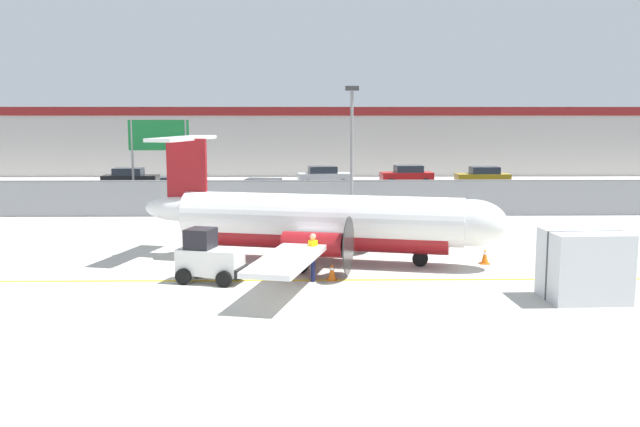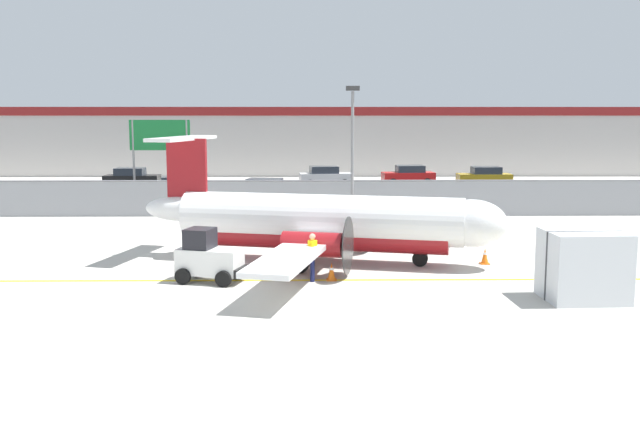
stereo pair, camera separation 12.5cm
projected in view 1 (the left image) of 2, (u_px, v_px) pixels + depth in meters
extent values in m
plane|color=#BCB7AD|center=(287.00, 294.00, 23.22)|extent=(140.00, 140.00, 0.00)
cube|color=yellow|center=(289.00, 280.00, 25.20)|extent=(84.00, 0.20, 0.01)
cube|color=gray|center=(296.00, 199.00, 40.91)|extent=(98.00, 0.04, 2.00)
cylinder|color=slate|center=(296.00, 181.00, 40.76)|extent=(98.00, 0.10, 0.10)
cube|color=#38383A|center=(298.00, 193.00, 52.43)|extent=(98.00, 17.00, 0.12)
cube|color=#BCB7B2|center=(300.00, 140.00, 70.30)|extent=(91.00, 8.00, 6.50)
cube|color=maroon|center=(300.00, 111.00, 65.95)|extent=(91.00, 0.20, 0.80)
cylinder|color=white|center=(320.00, 218.00, 28.16)|extent=(11.35, 4.48, 1.90)
ellipsoid|color=white|center=(473.00, 223.00, 26.89)|extent=(2.94, 2.36, 1.80)
ellipsoid|color=white|center=(181.00, 209.00, 29.40)|extent=(3.32, 1.76, 1.05)
cylinder|color=maroon|center=(320.00, 231.00, 28.23)|extent=(10.13, 3.81, 1.48)
cube|color=white|center=(323.00, 233.00, 28.22)|extent=(5.31, 15.93, 0.18)
cylinder|color=maroon|center=(340.00, 223.00, 30.69)|extent=(2.35, 1.39, 0.90)
cone|color=black|center=(367.00, 224.00, 30.44)|extent=(0.54, 0.53, 0.44)
cylinder|color=#262626|center=(370.00, 224.00, 30.41)|extent=(0.53, 2.05, 2.10)
cylinder|color=maroon|center=(313.00, 244.00, 25.66)|extent=(2.35, 1.39, 0.90)
cone|color=black|center=(344.00, 246.00, 25.41)|extent=(0.54, 0.53, 0.44)
cylinder|color=#262626|center=(348.00, 246.00, 25.38)|extent=(0.53, 2.05, 2.10)
cube|color=maroon|center=(187.00, 177.00, 29.15)|extent=(1.69, 0.57, 3.10)
cube|color=white|center=(183.00, 139.00, 28.97)|extent=(2.20, 4.92, 0.14)
cylinder|color=#59595B|center=(420.00, 246.00, 27.44)|extent=(0.17, 0.17, 0.97)
cylinder|color=black|center=(420.00, 259.00, 27.51)|extent=(0.63, 0.35, 0.60)
cylinder|color=#59595B|center=(325.00, 232.00, 30.49)|extent=(0.17, 0.17, 0.90)
cylinder|color=black|center=(325.00, 242.00, 30.55)|extent=(0.79, 0.39, 0.76)
cylinder|color=#59595B|center=(300.00, 251.00, 26.22)|extent=(0.17, 0.17, 0.90)
cylinder|color=black|center=(300.00, 263.00, 26.28)|extent=(0.79, 0.39, 0.76)
cube|color=silver|center=(210.00, 261.00, 24.89)|extent=(2.42, 1.65, 0.90)
cube|color=black|center=(201.00, 238.00, 24.87)|extent=(1.14, 1.21, 0.70)
cube|color=black|center=(241.00, 272.00, 24.64)|extent=(0.45, 1.10, 0.30)
cylinder|color=black|center=(237.00, 271.00, 25.34)|extent=(0.59, 0.32, 0.56)
cylinder|color=black|center=(224.00, 279.00, 24.19)|extent=(0.59, 0.32, 0.56)
cylinder|color=black|center=(198.00, 269.00, 25.72)|extent=(0.59, 0.32, 0.56)
cylinder|color=black|center=(183.00, 276.00, 24.57)|extent=(0.59, 0.32, 0.56)
cylinder|color=#191E4C|center=(313.00, 270.00, 24.95)|extent=(0.16, 0.16, 0.85)
cylinder|color=#191E4C|center=(313.00, 269.00, 25.15)|extent=(0.16, 0.16, 0.85)
cylinder|color=yellow|center=(313.00, 249.00, 24.95)|extent=(0.34, 0.34, 0.60)
cylinder|color=yellow|center=(313.00, 249.00, 24.73)|extent=(0.10, 0.10, 0.55)
cylinder|color=yellow|center=(313.00, 247.00, 25.16)|extent=(0.10, 0.10, 0.55)
sphere|color=tan|center=(313.00, 237.00, 24.89)|extent=(0.22, 0.22, 0.22)
cube|color=silver|center=(584.00, 265.00, 22.47)|extent=(2.49, 2.11, 2.20)
cube|color=#333338|center=(584.00, 265.00, 22.47)|extent=(2.44, 0.19, 2.20)
cube|color=orange|center=(332.00, 280.00, 25.21)|extent=(0.36, 0.36, 0.04)
cone|color=orange|center=(332.00, 271.00, 25.17)|extent=(0.28, 0.28, 0.60)
cylinder|color=white|center=(332.00, 269.00, 25.16)|extent=(0.17, 0.17, 0.08)
cube|color=orange|center=(485.00, 263.00, 27.98)|extent=(0.36, 0.36, 0.04)
cone|color=orange|center=(485.00, 255.00, 27.94)|extent=(0.28, 0.28, 0.60)
cylinder|color=white|center=(485.00, 253.00, 27.93)|extent=(0.17, 0.17, 0.08)
cube|color=black|center=(131.00, 180.00, 55.30)|extent=(4.21, 1.72, 0.80)
cube|color=#262D38|center=(128.00, 172.00, 55.20)|extent=(2.21, 1.57, 0.56)
cylinder|color=black|center=(151.00, 183.00, 56.25)|extent=(0.60, 0.20, 0.60)
cylinder|color=black|center=(146.00, 185.00, 54.47)|extent=(0.60, 0.20, 0.60)
cylinder|color=black|center=(116.00, 183.00, 56.21)|extent=(0.60, 0.20, 0.60)
cylinder|color=black|center=(109.00, 186.00, 54.43)|extent=(0.60, 0.20, 0.60)
cube|color=gray|center=(180.00, 191.00, 47.61)|extent=(4.37, 2.17, 0.80)
cube|color=#262D38|center=(178.00, 181.00, 47.49)|extent=(2.36, 1.80, 0.56)
cylinder|color=black|center=(202.00, 194.00, 48.72)|extent=(0.62, 0.27, 0.60)
cylinder|color=black|center=(201.00, 197.00, 46.95)|extent=(0.62, 0.27, 0.60)
cylinder|color=black|center=(160.00, 195.00, 48.35)|extent=(0.62, 0.27, 0.60)
cylinder|color=black|center=(158.00, 198.00, 46.58)|extent=(0.62, 0.27, 0.60)
cube|color=red|center=(266.00, 193.00, 46.14)|extent=(4.39, 2.26, 0.80)
cube|color=#262D38|center=(263.00, 183.00, 46.06)|extent=(2.39, 1.85, 0.56)
cylinder|color=black|center=(289.00, 197.00, 46.90)|extent=(0.62, 0.28, 0.60)
cylinder|color=black|center=(285.00, 200.00, 45.13)|extent=(0.62, 0.28, 0.60)
cylinder|color=black|center=(248.00, 196.00, 47.23)|extent=(0.62, 0.28, 0.60)
cylinder|color=black|center=(242.00, 200.00, 45.47)|extent=(0.62, 0.28, 0.60)
cube|color=silver|center=(324.00, 178.00, 57.15)|extent=(4.38, 2.20, 0.80)
cube|color=#262D38|center=(323.00, 170.00, 57.04)|extent=(2.38, 1.82, 0.56)
cylinder|color=black|center=(340.00, 181.00, 58.27)|extent=(0.62, 0.27, 0.60)
cylinder|color=black|center=(343.00, 183.00, 56.51)|extent=(0.62, 0.27, 0.60)
cylinder|color=black|center=(306.00, 181.00, 57.88)|extent=(0.62, 0.27, 0.60)
cylinder|color=black|center=(309.00, 183.00, 56.12)|extent=(0.62, 0.27, 0.60)
cube|color=red|center=(407.00, 177.00, 58.09)|extent=(4.33, 2.04, 0.80)
cube|color=#262D38|center=(408.00, 169.00, 58.01)|extent=(2.32, 1.74, 0.56)
cylinder|color=black|center=(392.00, 182.00, 57.11)|extent=(0.61, 0.25, 0.60)
cylinder|color=black|center=(387.00, 180.00, 58.88)|extent=(0.61, 0.25, 0.60)
cylinder|color=black|center=(426.00, 182.00, 57.39)|extent=(0.61, 0.25, 0.60)
cylinder|color=black|center=(421.00, 180.00, 59.16)|extent=(0.61, 0.25, 0.60)
cube|color=#B28C19|center=(482.00, 179.00, 56.66)|extent=(4.22, 1.75, 0.80)
cube|color=#262D38|center=(484.00, 170.00, 56.57)|extent=(2.22, 1.59, 0.56)
cylinder|color=black|center=(467.00, 184.00, 55.77)|extent=(0.60, 0.21, 0.60)
cylinder|color=black|center=(462.00, 182.00, 57.55)|extent=(0.60, 0.21, 0.60)
cylinder|color=black|center=(503.00, 184.00, 55.86)|extent=(0.60, 0.21, 0.60)
cylinder|color=black|center=(496.00, 182.00, 57.64)|extent=(0.60, 0.21, 0.60)
cylinder|color=slate|center=(352.00, 159.00, 37.04)|extent=(0.16, 0.16, 7.00)
cube|color=#333333|center=(352.00, 88.00, 36.53)|extent=(0.70, 0.30, 0.24)
cylinder|color=slate|center=(133.00, 166.00, 42.51)|extent=(0.14, 0.14, 5.50)
cylinder|color=slate|center=(186.00, 166.00, 42.56)|extent=(0.14, 0.14, 5.50)
cube|color=#14662D|center=(159.00, 135.00, 42.28)|extent=(3.60, 0.10, 1.80)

